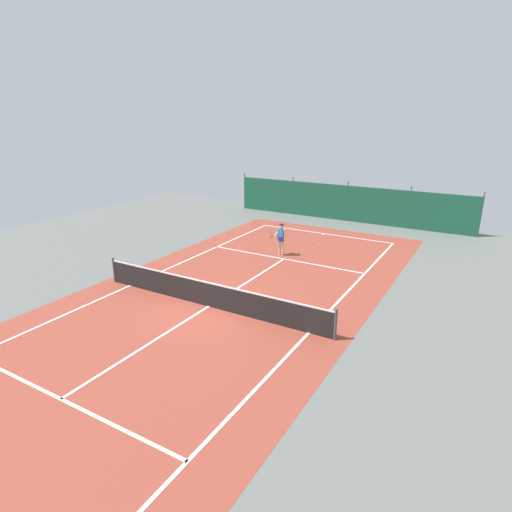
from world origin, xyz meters
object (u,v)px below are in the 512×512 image
at_px(tennis_player, 281,237).
at_px(tennis_ball_near_player, 320,244).
at_px(tennis_net, 208,294).
at_px(tennis_ball_midcourt, 268,247).
at_px(parked_car, 351,201).

bearing_deg(tennis_player, tennis_ball_near_player, -94.63).
bearing_deg(tennis_ball_near_player, tennis_net, -93.50).
bearing_deg(tennis_ball_midcourt, tennis_net, -77.79).
bearing_deg(tennis_player, parked_car, -73.48).
xyz_separation_m(tennis_ball_near_player, parked_car, (-1.14, 8.75, 0.81)).
bearing_deg(tennis_player, tennis_net, 109.69).
distance_m(tennis_ball_near_player, tennis_ball_midcourt, 2.95).
distance_m(tennis_player, parked_car, 11.50).
distance_m(tennis_player, tennis_ball_midcourt, 1.77).
relative_size(tennis_ball_midcourt, parked_car, 0.02).
xyz_separation_m(tennis_net, parked_car, (-0.55, 18.40, 0.33)).
bearing_deg(tennis_ball_midcourt, tennis_player, -34.78).
bearing_deg(tennis_net, tennis_ball_near_player, 86.50).
bearing_deg(parked_car, tennis_net, 91.24).
height_order(tennis_player, parked_car, parked_car).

